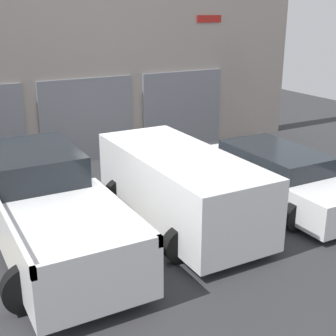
{
  "coord_description": "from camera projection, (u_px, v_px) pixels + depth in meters",
  "views": [
    {
      "loc": [
        -4.6,
        -9.99,
        4.37
      ],
      "look_at": [
        0.0,
        -1.6,
        1.1
      ],
      "focal_mm": 50.0,
      "sensor_mm": 36.0,
      "label": 1
    }
  ],
  "objects": [
    {
      "name": "ground_plane",
      "position": [
        138.0,
        191.0,
        11.8
      ],
      "size": [
        28.0,
        28.0,
        0.0
      ],
      "primitive_type": "plane",
      "color": "#2D2D30"
    },
    {
      "name": "shophouse_building",
      "position": [
        87.0,
        67.0,
        13.63
      ],
      "size": [
        14.5,
        0.68,
        5.64
      ],
      "color": "#9E9389",
      "rests_on": "ground"
    },
    {
      "name": "pickup_truck",
      "position": [
        48.0,
        209.0,
        8.81
      ],
      "size": [
        2.48,
        5.09,
        1.68
      ],
      "color": "white",
      "rests_on": "ground"
    },
    {
      "name": "sedan_white",
      "position": [
        277.0,
        176.0,
        11.11
      ],
      "size": [
        2.13,
        4.66,
        1.25
      ],
      "color": "white",
      "rests_on": "ground"
    },
    {
      "name": "sedan_side",
      "position": [
        179.0,
        186.0,
        9.79
      ],
      "size": [
        2.26,
        4.52,
        1.57
      ],
      "color": "white",
      "rests_on": "ground"
    },
    {
      "name": "parking_stripe_left",
      "position": [
        121.0,
        237.0,
        9.44
      ],
      "size": [
        0.12,
        2.2,
        0.01
      ],
      "primitive_type": "cube",
      "color": "gold",
      "rests_on": "ground"
    },
    {
      "name": "parking_stripe_centre",
      "position": [
        230.0,
        210.0,
        10.67
      ],
      "size": [
        0.12,
        2.2,
        0.01
      ],
      "primitive_type": "cube",
      "color": "gold",
      "rests_on": "ground"
    },
    {
      "name": "parking_stripe_right",
      "position": [
        317.0,
        190.0,
        11.9
      ],
      "size": [
        0.12,
        2.2,
        0.01
      ],
      "primitive_type": "cube",
      "color": "gold",
      "rests_on": "ground"
    }
  ]
}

